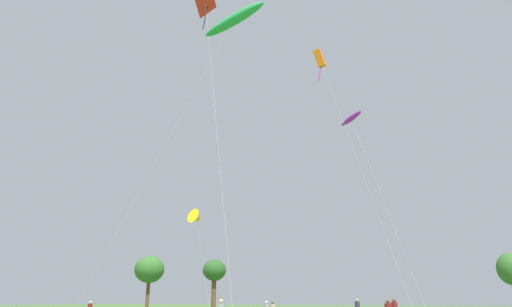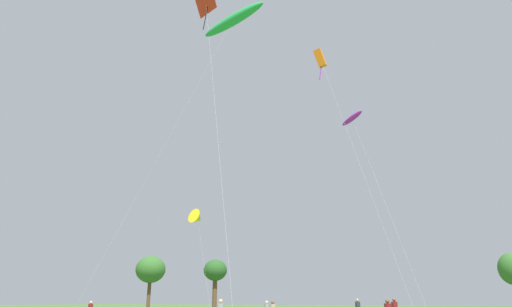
% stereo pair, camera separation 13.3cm
% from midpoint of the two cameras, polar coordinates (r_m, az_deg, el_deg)
% --- Properties ---
extents(kite_flying_0, '(3.22, 2.09, 12.00)m').
position_cam_midpoint_polar(kite_flying_0, '(53.66, -7.46, -8.21)').
color(kite_flying_0, silver).
rests_on(kite_flying_0, ground).
extents(kite_flying_1, '(13.16, 1.12, 19.65)m').
position_cam_midpoint_polar(kite_flying_1, '(29.70, -2.79, 16.76)').
color(kite_flying_1, silver).
rests_on(kite_flying_1, ground).
extents(kite_flying_2, '(9.21, 7.83, 33.91)m').
position_cam_midpoint_polar(kite_flying_2, '(52.31, -6.35, 18.32)').
color(kite_flying_2, silver).
rests_on(kite_flying_2, ground).
extents(kite_flying_3, '(8.54, 2.36, 29.16)m').
position_cam_midpoint_polar(kite_flying_3, '(52.46, 8.31, 11.94)').
color(kite_flying_3, silver).
rests_on(kite_flying_3, ground).
extents(kite_flying_4, '(9.20, 6.20, 24.95)m').
position_cam_midpoint_polar(kite_flying_4, '(59.48, 12.29, 4.43)').
color(kite_flying_4, silver).
rests_on(kite_flying_4, ground).
extents(park_tree_0, '(3.00, 3.00, 6.85)m').
position_cam_midpoint_polar(park_tree_0, '(59.73, 30.10, -12.73)').
color(park_tree_0, brown).
rests_on(park_tree_0, ground).
extents(park_tree_1, '(3.14, 3.14, 6.92)m').
position_cam_midpoint_polar(park_tree_1, '(62.07, -5.19, -14.86)').
color(park_tree_1, brown).
rests_on(park_tree_1, ground).
extents(park_tree_2, '(4.34, 4.34, 7.90)m').
position_cam_midpoint_polar(park_tree_2, '(69.34, -13.33, -14.33)').
color(park_tree_2, brown).
rests_on(park_tree_2, ground).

